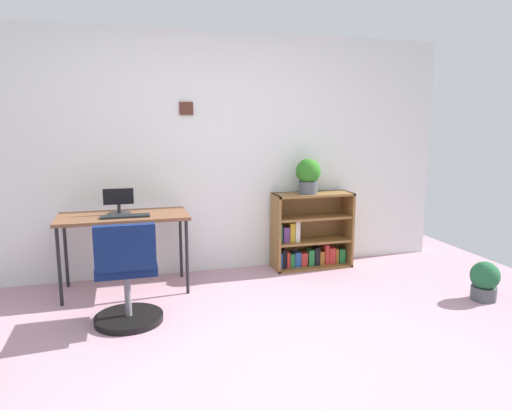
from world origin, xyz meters
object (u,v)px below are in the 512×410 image
object	(u,v)px
keyboard	(125,216)
office_chair	(127,281)
potted_plant_on_shelf	(308,175)
potted_plant_floor	(485,280)
monitor	(119,203)
desk	(123,221)
bookshelf_low	(309,234)

from	to	relation	value
keyboard	office_chair	size ratio (longest dim) A/B	0.51
potted_plant_on_shelf	potted_plant_floor	world-z (taller)	potted_plant_on_shelf
monitor	potted_plant_on_shelf	bearing A→B (deg)	3.89
monitor	potted_plant_floor	distance (m)	3.26
desk	potted_plant_on_shelf	distance (m)	1.87
keyboard	potted_plant_floor	size ratio (longest dim) A/B	1.21
office_chair	bookshelf_low	bearing A→B (deg)	28.16
bookshelf_low	potted_plant_on_shelf	distance (m)	0.64
keyboard	potted_plant_on_shelf	bearing A→B (deg)	8.95
bookshelf_low	desk	bearing A→B (deg)	-173.28
bookshelf_low	potted_plant_floor	world-z (taller)	bookshelf_low
keyboard	office_chair	xyz separation A→B (m)	(-0.01, -0.66, -0.36)
desk	potted_plant_floor	distance (m)	3.19
potted_plant_on_shelf	bookshelf_low	bearing A→B (deg)	49.36
monitor	keyboard	distance (m)	0.19
monitor	bookshelf_low	size ratio (longest dim) A/B	0.32
keyboard	bookshelf_low	distance (m)	1.92
monitor	potted_plant_floor	world-z (taller)	monitor
office_chair	bookshelf_low	distance (m)	2.11
potted_plant_on_shelf	office_chair	bearing A→B (deg)	-152.52
keyboard	bookshelf_low	bearing A→B (deg)	10.27
potted_plant_floor	monitor	bearing A→B (deg)	159.34
desk	office_chair	bearing A→B (deg)	-89.32
keyboard	potted_plant_floor	distance (m)	3.15
keyboard	office_chair	world-z (taller)	office_chair
office_chair	desk	bearing A→B (deg)	90.68
office_chair	potted_plant_floor	size ratio (longest dim) A/B	2.40
monitor	potted_plant_floor	xyz separation A→B (m)	(3.00, -1.13, -0.63)
potted_plant_floor	keyboard	bearing A→B (deg)	161.75
bookshelf_low	potted_plant_floor	bearing A→B (deg)	-50.18
bookshelf_low	keyboard	bearing A→B (deg)	-169.73
office_chair	potted_plant_on_shelf	world-z (taller)	potted_plant_on_shelf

